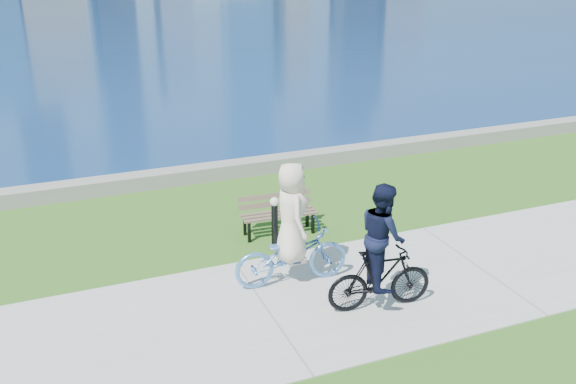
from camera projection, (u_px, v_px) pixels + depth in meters
name	position (u px, v px, depth m)	size (l,w,h in m)	color
ground	(477.00, 267.00, 11.51)	(320.00, 320.00, 0.00)	#2B5917
concrete_path	(477.00, 266.00, 11.51)	(80.00, 3.50, 0.02)	#ABABA6
seawall	(329.00, 156.00, 16.79)	(90.00, 0.50, 0.35)	gray
park_bench	(278.00, 211.00, 12.69)	(1.53, 0.62, 0.78)	black
bollard_lamp	(275.00, 220.00, 11.91)	(0.17, 0.17, 1.08)	black
cyclist_woman	(291.00, 240.00, 10.68)	(0.83, 2.01, 2.15)	#588FD6
cyclist_man	(381.00, 258.00, 9.89)	(0.73, 1.75, 2.10)	black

